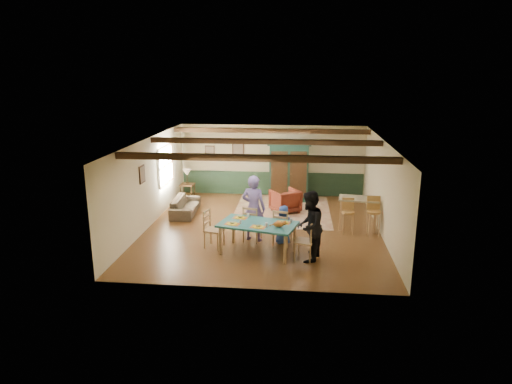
# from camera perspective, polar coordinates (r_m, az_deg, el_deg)

# --- Properties ---
(floor) EXTENTS (8.00, 8.00, 0.00)m
(floor) POSITION_cam_1_polar(r_m,az_deg,el_deg) (13.95, 0.85, -4.58)
(floor) COLOR #4F2E16
(floor) RESTS_ON ground
(wall_back) EXTENTS (7.00, 0.02, 2.70)m
(wall_back) POSITION_cam_1_polar(r_m,az_deg,el_deg) (17.46, 2.01, 3.96)
(wall_back) COLOR beige
(wall_back) RESTS_ON floor
(wall_left) EXTENTS (0.02, 8.00, 2.70)m
(wall_left) POSITION_cam_1_polar(r_m,az_deg,el_deg) (14.29, -13.25, 1.13)
(wall_left) COLOR beige
(wall_left) RESTS_ON floor
(wall_right) EXTENTS (0.02, 8.00, 2.70)m
(wall_right) POSITION_cam_1_polar(r_m,az_deg,el_deg) (13.73, 15.59, 0.42)
(wall_right) COLOR beige
(wall_right) RESTS_ON floor
(ceiling) EXTENTS (7.00, 8.00, 0.02)m
(ceiling) POSITION_cam_1_polar(r_m,az_deg,el_deg) (13.30, 0.90, 6.46)
(ceiling) COLOR silver
(ceiling) RESTS_ON wall_back
(wainscot_back) EXTENTS (6.95, 0.03, 0.90)m
(wainscot_back) POSITION_cam_1_polar(r_m,az_deg,el_deg) (17.63, 1.98, 1.08)
(wainscot_back) COLOR #1A301F
(wainscot_back) RESTS_ON floor
(ceiling_beam_front) EXTENTS (6.95, 0.16, 0.16)m
(ceiling_beam_front) POSITION_cam_1_polar(r_m,az_deg,el_deg) (11.06, -0.14, 4.28)
(ceiling_beam_front) COLOR black
(ceiling_beam_front) RESTS_ON ceiling
(ceiling_beam_mid) EXTENTS (6.95, 0.16, 0.16)m
(ceiling_beam_mid) POSITION_cam_1_polar(r_m,az_deg,el_deg) (13.71, 1.04, 6.32)
(ceiling_beam_mid) COLOR black
(ceiling_beam_mid) RESTS_ON ceiling
(ceiling_beam_back) EXTENTS (6.95, 0.16, 0.16)m
(ceiling_beam_back) POSITION_cam_1_polar(r_m,az_deg,el_deg) (16.28, 1.81, 7.66)
(ceiling_beam_back) COLOR black
(ceiling_beam_back) RESTS_ON ceiling
(window_left) EXTENTS (0.06, 1.60, 1.30)m
(window_left) POSITION_cam_1_polar(r_m,az_deg,el_deg) (15.81, -11.23, 3.28)
(window_left) COLOR white
(window_left) RESTS_ON wall_left
(picture_left_wall) EXTENTS (0.04, 0.42, 0.52)m
(picture_left_wall) POSITION_cam_1_polar(r_m,az_deg,el_deg) (13.64, -14.04, 2.16)
(picture_left_wall) COLOR gray
(picture_left_wall) RESTS_ON wall_left
(picture_back_a) EXTENTS (0.45, 0.04, 0.55)m
(picture_back_a) POSITION_cam_1_polar(r_m,az_deg,el_deg) (17.49, -2.26, 5.47)
(picture_back_a) COLOR gray
(picture_back_a) RESTS_ON wall_back
(picture_back_b) EXTENTS (0.38, 0.04, 0.48)m
(picture_back_b) POSITION_cam_1_polar(r_m,az_deg,el_deg) (17.70, -5.79, 5.03)
(picture_back_b) COLOR gray
(picture_back_b) RESTS_ON wall_back
(dining_table) EXTENTS (2.17, 1.54, 0.82)m
(dining_table) POSITION_cam_1_polar(r_m,az_deg,el_deg) (11.99, 0.22, -5.81)
(dining_table) COLOR #1F6463
(dining_table) RESTS_ON floor
(dining_chair_far_left) EXTENTS (0.56, 0.58, 1.04)m
(dining_chair_far_left) POSITION_cam_1_polar(r_m,az_deg,el_deg) (12.79, -0.44, -3.95)
(dining_chair_far_left) COLOR tan
(dining_chair_far_left) RESTS_ON floor
(dining_chair_far_right) EXTENTS (0.56, 0.58, 1.04)m
(dining_chair_far_right) POSITION_cam_1_polar(r_m,az_deg,el_deg) (12.53, 3.32, -4.38)
(dining_chair_far_right) COLOR tan
(dining_chair_far_right) RESTS_ON floor
(dining_chair_end_left) EXTENTS (0.58, 0.56, 1.04)m
(dining_chair_end_left) POSITION_cam_1_polar(r_m,az_deg,el_deg) (12.41, -5.26, -4.62)
(dining_chair_end_left) COLOR tan
(dining_chair_end_left) RESTS_ON floor
(dining_chair_end_right) EXTENTS (0.58, 0.56, 1.04)m
(dining_chair_end_right) POSITION_cam_1_polar(r_m,az_deg,el_deg) (11.62, 6.09, -6.02)
(dining_chair_end_right) COLOR tan
(dining_chair_end_right) RESTS_ON floor
(person_man) EXTENTS (0.78, 0.60, 1.88)m
(person_man) POSITION_cam_1_polar(r_m,az_deg,el_deg) (12.74, -0.30, -2.03)
(person_man) COLOR #7762A8
(person_man) RESTS_ON floor
(person_woman) EXTENTS (0.87, 1.02, 1.80)m
(person_woman) POSITION_cam_1_polar(r_m,az_deg,el_deg) (11.46, 6.67, -4.29)
(person_woman) COLOR black
(person_woman) RESTS_ON floor
(person_child) EXTENTS (0.60, 0.47, 1.10)m
(person_child) POSITION_cam_1_polar(r_m,az_deg,el_deg) (12.60, 3.44, -4.13)
(person_child) COLOR #27499F
(person_child) RESTS_ON floor
(cat) EXTENTS (0.42, 0.24, 0.20)m
(cat) POSITION_cam_1_polar(r_m,az_deg,el_deg) (11.54, 2.85, -3.98)
(cat) COLOR orange
(cat) RESTS_ON dining_table
(place_setting_near_left) EXTENTS (0.50, 0.42, 0.11)m
(place_setting_near_left) POSITION_cam_1_polar(r_m,az_deg,el_deg) (11.80, -2.98, -3.78)
(place_setting_near_left) COLOR yellow
(place_setting_near_left) RESTS_ON dining_table
(place_setting_near_center) EXTENTS (0.50, 0.42, 0.11)m
(place_setting_near_center) POSITION_cam_1_polar(r_m,az_deg,el_deg) (11.56, 0.27, -4.17)
(place_setting_near_center) COLOR yellow
(place_setting_near_center) RESTS_ON dining_table
(place_setting_far_left) EXTENTS (0.50, 0.42, 0.11)m
(place_setting_far_left) POSITION_cam_1_polar(r_m,az_deg,el_deg) (12.28, -1.99, -3.02)
(place_setting_far_left) COLOR yellow
(place_setting_far_left) RESTS_ON dining_table
(place_setting_far_right) EXTENTS (0.50, 0.42, 0.11)m
(place_setting_far_right) POSITION_cam_1_polar(r_m,az_deg,el_deg) (11.90, 3.39, -3.62)
(place_setting_far_right) COLOR yellow
(place_setting_far_right) RESTS_ON dining_table
(area_rug) EXTENTS (3.27, 3.87, 0.01)m
(area_rug) POSITION_cam_1_polar(r_m,az_deg,el_deg) (15.72, 3.31, -2.33)
(area_rug) COLOR beige
(area_rug) RESTS_ON floor
(armoire) EXTENTS (1.57, 0.68, 2.19)m
(armoire) POSITION_cam_1_polar(r_m,az_deg,el_deg) (16.70, 4.11, 2.53)
(armoire) COLOR #133126
(armoire) RESTS_ON floor
(armchair) EXTENTS (1.18, 1.19, 0.79)m
(armchair) POSITION_cam_1_polar(r_m,az_deg,el_deg) (15.48, 3.67, -1.12)
(armchair) COLOR #46140E
(armchair) RESTS_ON floor
(sofa) EXTENTS (0.82, 1.90, 0.54)m
(sofa) POSITION_cam_1_polar(r_m,az_deg,el_deg) (15.52, -8.82, -1.69)
(sofa) COLOR #423829
(sofa) RESTS_ON floor
(end_table) EXTENTS (0.52, 0.52, 0.61)m
(end_table) POSITION_cam_1_polar(r_m,az_deg,el_deg) (17.13, -8.54, 0.01)
(end_table) COLOR black
(end_table) RESTS_ON floor
(table_lamp) EXTENTS (0.34, 0.34, 0.56)m
(table_lamp) POSITION_cam_1_polar(r_m,az_deg,el_deg) (17.00, -8.62, 1.91)
(table_lamp) COLOR tan
(table_lamp) RESTS_ON end_table
(counter_table) EXTENTS (1.24, 0.82, 0.98)m
(counter_table) POSITION_cam_1_polar(r_m,az_deg,el_deg) (14.12, 12.63, -2.63)
(counter_table) COLOR #B7AF8E
(counter_table) RESTS_ON floor
(bar_stool_left) EXTENTS (0.37, 0.41, 1.04)m
(bar_stool_left) POSITION_cam_1_polar(r_m,az_deg,el_deg) (13.67, 11.42, -2.99)
(bar_stool_left) COLOR #B98A48
(bar_stool_left) RESTS_ON floor
(bar_stool_right) EXTENTS (0.42, 0.45, 1.14)m
(bar_stool_right) POSITION_cam_1_polar(r_m,az_deg,el_deg) (13.65, 14.49, -2.99)
(bar_stool_right) COLOR #B98A48
(bar_stool_right) RESTS_ON floor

